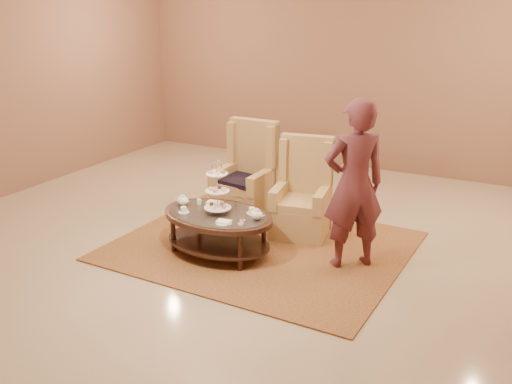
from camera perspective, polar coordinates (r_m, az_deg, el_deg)
The scene contains 8 objects.
ground at distance 6.54m, azimuth -1.48°, elevation -5.96°, with size 8.00×8.00×0.00m, color tan.
ceiling at distance 6.54m, azimuth -1.48°, elevation -5.96°, with size 8.00×8.00×0.02m, color white.
wall_back at distance 9.69m, azimuth 10.27°, elevation 12.60°, with size 8.00×0.04×3.50m, color #8E634D.
rug at distance 6.66m, azimuth 0.56°, elevation -5.39°, with size 3.28×2.76×0.02m.
tea_table at distance 6.34m, azimuth -3.83°, elevation -2.88°, with size 1.39×1.02×1.10m.
armchair_left at distance 7.50m, azimuth -0.89°, elevation 0.80°, with size 0.68×0.71×1.25m.
armchair_right at distance 6.93m, azimuth 4.68°, elevation -1.02°, with size 0.74×0.76×1.19m.
person at distance 5.97m, azimuth 9.78°, elevation 0.70°, with size 0.79×0.76×1.82m.
Camera 1 is at (2.90, -5.19, 2.72)m, focal length 40.00 mm.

